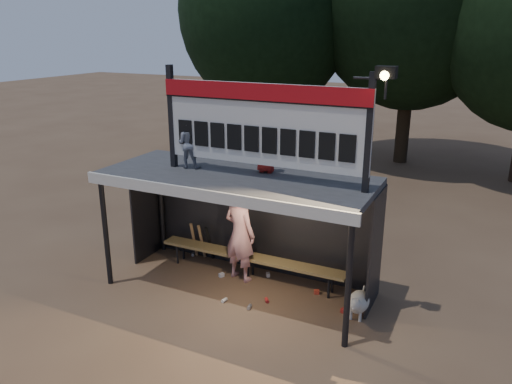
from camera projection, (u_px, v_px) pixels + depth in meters
ground at (238, 289)px, 9.74m from camera, size 80.00×80.00×0.00m
player at (240, 234)px, 9.87m from camera, size 0.79×0.61×1.94m
child_a at (189, 143)px, 9.34m from camera, size 0.53×0.45×0.95m
child_b at (266, 148)px, 9.05m from camera, size 0.46×0.32×0.89m
dugout_shelter at (243, 196)px, 9.38m from camera, size 5.10×2.08×2.32m
scoreboard_assembly at (264, 122)px, 8.48m from camera, size 4.10×0.27×1.99m
bench at (250, 258)px, 10.08m from camera, size 4.00×0.35×0.48m
tree_left at (266, 10)px, 18.26m from camera, size 6.46×6.46×9.27m
dog at (358, 302)px, 8.72m from camera, size 0.36×0.81×0.49m
bats at (202, 241)px, 10.85m from camera, size 0.47×0.32×0.84m
litter at (259, 288)px, 9.70m from camera, size 3.82×1.59×0.08m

